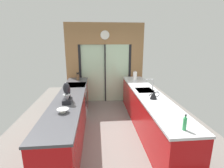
# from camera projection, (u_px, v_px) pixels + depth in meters

# --- Properties ---
(ground_plane) EXTENTS (5.04, 7.60, 0.02)m
(ground_plane) POSITION_uv_depth(u_px,v_px,m) (109.00, 124.00, 4.41)
(ground_plane) COLOR slate
(back_wall_unit) EXTENTS (2.64, 0.12, 2.70)m
(back_wall_unit) POSITION_uv_depth(u_px,v_px,m) (105.00, 59.00, 5.76)
(back_wall_unit) COLOR olive
(back_wall_unit) RESTS_ON ground_plane
(left_counter_run) EXTENTS (0.62, 3.80, 0.92)m
(left_counter_run) POSITION_uv_depth(u_px,v_px,m) (70.00, 117.00, 3.76)
(left_counter_run) COLOR #AD0C0F
(left_counter_run) RESTS_ON ground_plane
(right_counter_run) EXTENTS (0.62, 3.80, 0.92)m
(right_counter_run) POSITION_uv_depth(u_px,v_px,m) (147.00, 111.00, 4.09)
(right_counter_run) COLOR #AD0C0F
(right_counter_run) RESTS_ON ground_plane
(sink_faucet) EXTENTS (0.19, 0.02, 0.28)m
(sink_faucet) POSITION_uv_depth(u_px,v_px,m) (152.00, 83.00, 4.18)
(sink_faucet) COLOR #B7BABC
(sink_faucet) RESTS_ON right_counter_run
(oven_range) EXTENTS (0.60, 0.60, 0.92)m
(oven_range) POSITION_uv_depth(u_px,v_px,m) (76.00, 100.00, 4.84)
(oven_range) COLOR #B7BABC
(oven_range) RESTS_ON ground_plane
(mixing_bowl) EXTENTS (0.20, 0.20, 0.07)m
(mixing_bowl) POSITION_uv_depth(u_px,v_px,m) (63.00, 111.00, 2.88)
(mixing_bowl) COLOR silver
(mixing_bowl) RESTS_ON left_counter_run
(knife_block) EXTENTS (0.08, 0.14, 0.25)m
(knife_block) POSITION_uv_depth(u_px,v_px,m) (78.00, 77.00, 5.28)
(knife_block) COLOR brown
(knife_block) RESTS_ON left_counter_run
(stand_mixer) EXTENTS (0.17, 0.27, 0.42)m
(stand_mixer) POSITION_uv_depth(u_px,v_px,m) (67.00, 95.00, 3.31)
(stand_mixer) COLOR black
(stand_mixer) RESTS_ON left_counter_run
(kettle) EXTENTS (0.24, 0.15, 0.20)m
(kettle) POSITION_uv_depth(u_px,v_px,m) (154.00, 95.00, 3.56)
(kettle) COLOR black
(kettle) RESTS_ON right_counter_run
(soap_bottle) EXTENTS (0.05, 0.05, 0.23)m
(soap_bottle) POSITION_uv_depth(u_px,v_px,m) (185.00, 124.00, 2.31)
(soap_bottle) COLOR #339E56
(soap_bottle) RESTS_ON right_counter_run
(paper_towel_roll) EXTENTS (0.14, 0.14, 0.29)m
(paper_towel_roll) POSITION_uv_depth(u_px,v_px,m) (135.00, 76.00, 5.25)
(paper_towel_roll) COLOR #B7BABC
(paper_towel_roll) RESTS_ON right_counter_run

